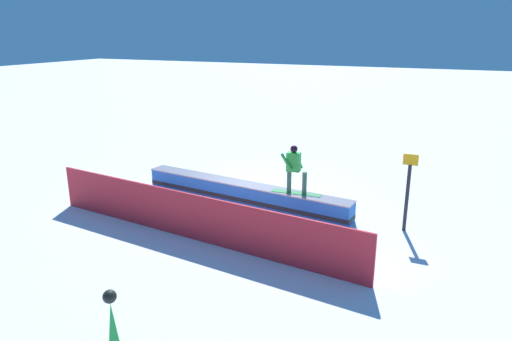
% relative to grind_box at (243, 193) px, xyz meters
% --- Properties ---
extents(ground_plane, '(120.00, 120.00, 0.00)m').
position_rel_grind_box_xyz_m(ground_plane, '(0.00, 0.00, -0.29)').
color(ground_plane, white).
extents(grind_box, '(7.43, 1.45, 0.63)m').
position_rel_grind_box_xyz_m(grind_box, '(0.00, 0.00, 0.00)').
color(grind_box, blue).
rests_on(grind_box, ground_plane).
extents(snowboarder, '(1.55, 0.45, 1.49)m').
position_rel_grind_box_xyz_m(snowboarder, '(-1.82, 0.22, 1.15)').
color(snowboarder, '#278245').
rests_on(snowboarder, grind_box).
extents(safety_fence, '(9.78, 1.16, 1.28)m').
position_rel_grind_box_xyz_m(safety_fence, '(0.00, 3.13, 0.35)').
color(safety_fence, red).
rests_on(safety_fence, ground_plane).
extents(trail_marker, '(0.40, 0.10, 2.21)m').
position_rel_grind_box_xyz_m(trail_marker, '(-5.11, 0.23, 0.89)').
color(trail_marker, '#262628').
rests_on(trail_marker, ground_plane).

